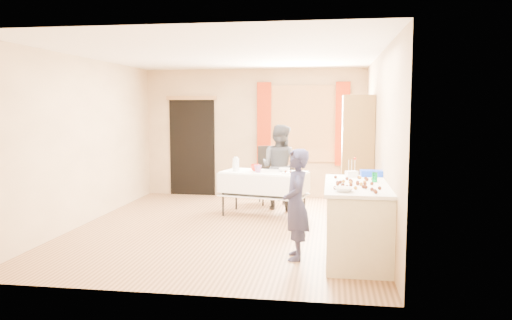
% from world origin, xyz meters
% --- Properties ---
extents(floor, '(4.50, 5.50, 0.02)m').
position_xyz_m(floor, '(0.00, 0.00, -0.01)').
color(floor, '#9E7047').
rests_on(floor, ground).
extents(ceiling, '(4.50, 5.50, 0.02)m').
position_xyz_m(ceiling, '(0.00, 0.00, 2.61)').
color(ceiling, white).
rests_on(ceiling, floor).
extents(wall_back, '(4.50, 0.02, 2.60)m').
position_xyz_m(wall_back, '(0.00, 2.76, 1.30)').
color(wall_back, tan).
rests_on(wall_back, floor).
extents(wall_front, '(4.50, 0.02, 2.60)m').
position_xyz_m(wall_front, '(0.00, -2.76, 1.30)').
color(wall_front, tan).
rests_on(wall_front, floor).
extents(wall_left, '(0.02, 5.50, 2.60)m').
position_xyz_m(wall_left, '(-2.26, 0.00, 1.30)').
color(wall_left, tan).
rests_on(wall_left, floor).
extents(wall_right, '(0.02, 5.50, 2.60)m').
position_xyz_m(wall_right, '(2.26, 0.00, 1.30)').
color(wall_right, tan).
rests_on(wall_right, floor).
extents(window_frame, '(1.32, 0.06, 1.52)m').
position_xyz_m(window_frame, '(1.00, 2.72, 1.50)').
color(window_frame, olive).
rests_on(window_frame, wall_back).
extents(window_pane, '(1.20, 0.02, 1.40)m').
position_xyz_m(window_pane, '(1.00, 2.71, 1.50)').
color(window_pane, white).
rests_on(window_pane, wall_back).
extents(curtain_left, '(0.28, 0.06, 1.65)m').
position_xyz_m(curtain_left, '(0.22, 2.67, 1.50)').
color(curtain_left, '#9D290B').
rests_on(curtain_left, wall_back).
extents(curtain_right, '(0.28, 0.06, 1.65)m').
position_xyz_m(curtain_right, '(1.78, 2.67, 1.50)').
color(curtain_right, '#9D290B').
rests_on(curtain_right, wall_back).
extents(doorway, '(0.95, 0.04, 2.00)m').
position_xyz_m(doorway, '(-1.30, 2.73, 1.00)').
color(doorway, black).
rests_on(doorway, floor).
extents(door_lintel, '(1.05, 0.06, 0.08)m').
position_xyz_m(door_lintel, '(-1.30, 2.70, 2.02)').
color(door_lintel, olive).
rests_on(door_lintel, wall_back).
extents(cabinet, '(0.50, 0.60, 2.02)m').
position_xyz_m(cabinet, '(1.99, 0.96, 1.01)').
color(cabinet, brown).
rests_on(cabinet, floor).
extents(counter, '(0.78, 1.64, 0.91)m').
position_xyz_m(counter, '(1.89, -1.26, 0.45)').
color(counter, beige).
rests_on(counter, floor).
extents(party_table, '(1.55, 1.01, 0.75)m').
position_xyz_m(party_table, '(0.45, 0.95, 0.45)').
color(party_table, black).
rests_on(party_table, floor).
extents(chair, '(0.56, 0.56, 1.09)m').
position_xyz_m(chair, '(0.44, 2.02, 0.32)').
color(chair, black).
rests_on(chair, floor).
extents(girl, '(0.56, 0.43, 1.34)m').
position_xyz_m(girl, '(1.16, -1.40, 0.67)').
color(girl, '#202042').
rests_on(girl, floor).
extents(woman, '(1.19, 1.15, 1.52)m').
position_xyz_m(woman, '(0.66, 1.54, 0.76)').
color(woman, black).
rests_on(woman, floor).
extents(soda_can, '(0.08, 0.08, 0.12)m').
position_xyz_m(soda_can, '(2.10, -1.08, 0.97)').
color(soda_can, '#008133').
rests_on(soda_can, counter).
extents(mixing_bowl, '(0.30, 0.30, 0.05)m').
position_xyz_m(mixing_bowl, '(1.71, -1.84, 0.93)').
color(mixing_bowl, white).
rests_on(mixing_bowl, counter).
extents(foam_block, '(0.18, 0.15, 0.08)m').
position_xyz_m(foam_block, '(1.84, -0.66, 0.95)').
color(foam_block, white).
rests_on(foam_block, counter).
extents(blue_basket, '(0.31, 0.21, 0.08)m').
position_xyz_m(blue_basket, '(2.11, -0.55, 0.95)').
color(blue_basket, blue).
rests_on(blue_basket, counter).
extents(pitcher, '(0.14, 0.14, 0.22)m').
position_xyz_m(pitcher, '(-0.03, 0.94, 0.86)').
color(pitcher, silver).
rests_on(pitcher, party_table).
extents(cup_red, '(0.16, 0.16, 0.12)m').
position_xyz_m(cup_red, '(0.29, 1.01, 0.81)').
color(cup_red, '#B31F0C').
rests_on(cup_red, party_table).
extents(cup_rainbow, '(0.20, 0.20, 0.12)m').
position_xyz_m(cup_rainbow, '(0.36, 0.83, 0.81)').
color(cup_rainbow, red).
rests_on(cup_rainbow, party_table).
extents(small_bowl, '(0.29, 0.29, 0.06)m').
position_xyz_m(small_bowl, '(0.79, 1.00, 0.78)').
color(small_bowl, white).
rests_on(small_bowl, party_table).
extents(pastry_tray, '(0.30, 0.22, 0.02)m').
position_xyz_m(pastry_tray, '(0.92, 0.74, 0.76)').
color(pastry_tray, white).
rests_on(pastry_tray, party_table).
extents(bottle, '(0.12, 0.12, 0.17)m').
position_xyz_m(bottle, '(-0.10, 1.26, 0.83)').
color(bottle, white).
rests_on(bottle, party_table).
extents(cake_balls, '(0.53, 1.16, 0.04)m').
position_xyz_m(cake_balls, '(1.86, -1.37, 0.93)').
color(cake_balls, '#3F2314').
rests_on(cake_balls, counter).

